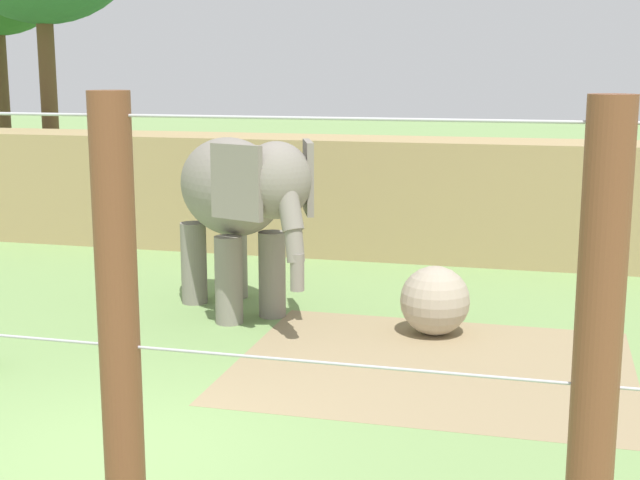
# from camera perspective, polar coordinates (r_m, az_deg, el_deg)

# --- Properties ---
(ground_plane) EXTENTS (120.00, 120.00, 0.00)m
(ground_plane) POSITION_cam_1_polar(r_m,az_deg,el_deg) (9.73, -13.20, -13.15)
(ground_plane) COLOR #759956
(dirt_patch) EXTENTS (5.24, 4.36, 0.01)m
(dirt_patch) POSITION_cam_1_polar(r_m,az_deg,el_deg) (12.16, 7.24, -7.94)
(dirt_patch) COLOR #937F5B
(dirt_patch) RESTS_ON ground
(embankment_wall) EXTENTS (36.00, 1.80, 2.46)m
(embankment_wall) POSITION_cam_1_polar(r_m,az_deg,el_deg) (19.10, 1.47, 2.87)
(embankment_wall) COLOR tan
(embankment_wall) RESTS_ON ground
(elephant) EXTENTS (3.24, 3.25, 2.88)m
(elephant) POSITION_cam_1_polar(r_m,az_deg,el_deg) (14.18, -5.23, 2.76)
(elephant) COLOR gray
(elephant) RESTS_ON ground
(enrichment_ball) EXTENTS (1.04, 1.04, 1.04)m
(enrichment_ball) POSITION_cam_1_polar(r_m,az_deg,el_deg) (13.39, 7.35, -3.86)
(enrichment_ball) COLOR tan
(enrichment_ball) RESTS_ON ground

